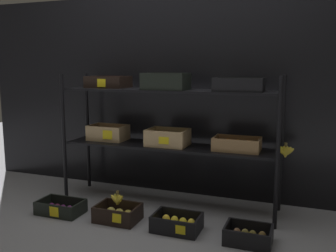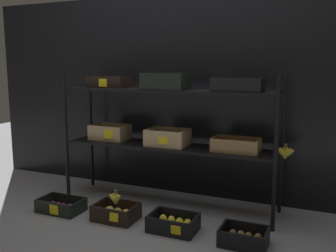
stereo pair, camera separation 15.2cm
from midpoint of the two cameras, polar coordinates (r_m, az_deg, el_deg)
name	(u,v)px [view 2 (the right image)]	position (r m, az deg, el deg)	size (l,w,h in m)	color
ground_plane	(168,204)	(3.33, 1.33, -11.79)	(10.00, 10.00, 0.00)	gray
storefront_wall	(185,96)	(3.48, 3.80, 4.62)	(4.22, 0.12, 1.83)	black
display_rack	(169,118)	(3.13, 1.62, 1.29)	(1.95, 0.41, 1.13)	black
crate_ground_plum	(61,207)	(3.26, -14.65, -11.80)	(0.36, 0.23, 0.11)	black
crate_ground_apple_gold	(116,214)	(3.02, -6.45, -13.11)	(0.33, 0.25, 0.13)	black
crate_ground_lemon	(173,224)	(2.82, 2.41, -14.71)	(0.34, 0.25, 0.12)	black
crate_ground_kiwi	(244,238)	(2.68, 13.10, -16.31)	(0.31, 0.23, 0.12)	black
banana_bunch_loose	(116,198)	(2.96, -6.51, -10.89)	(0.12, 0.04, 0.12)	brown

